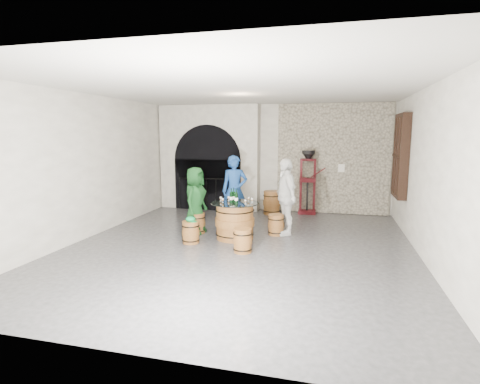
% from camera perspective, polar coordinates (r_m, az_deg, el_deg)
% --- Properties ---
extents(ground, '(8.00, 8.00, 0.00)m').
position_cam_1_polar(ground, '(7.84, -0.07, -8.36)').
color(ground, '#313134').
rests_on(ground, ground).
extents(wall_back, '(8.00, 0.00, 8.00)m').
position_cam_1_polar(wall_back, '(11.44, 4.87, 5.19)').
color(wall_back, silver).
rests_on(wall_back, ground).
extents(wall_front, '(8.00, 0.00, 8.00)m').
position_cam_1_polar(wall_front, '(3.82, -15.00, -2.32)').
color(wall_front, silver).
rests_on(wall_front, ground).
extents(wall_left, '(0.00, 8.00, 8.00)m').
position_cam_1_polar(wall_left, '(9.05, -22.15, 3.62)').
color(wall_left, silver).
rests_on(wall_left, ground).
extents(wall_right, '(0.00, 8.00, 8.00)m').
position_cam_1_polar(wall_right, '(7.49, 26.90, 2.37)').
color(wall_right, silver).
rests_on(wall_right, ground).
extents(ceiling, '(8.00, 8.00, 0.00)m').
position_cam_1_polar(ceiling, '(7.55, -0.08, 15.54)').
color(ceiling, beige).
rests_on(ceiling, wall_back).
extents(stone_facing_panel, '(3.20, 0.12, 3.18)m').
position_cam_1_polar(stone_facing_panel, '(11.23, 13.96, 4.90)').
color(stone_facing_panel, tan).
rests_on(stone_facing_panel, ground).
extents(arched_opening, '(3.10, 0.60, 3.19)m').
position_cam_1_polar(arched_opening, '(11.64, -4.65, 5.17)').
color(arched_opening, silver).
rests_on(arched_opening, ground).
extents(shuttered_window, '(0.23, 1.10, 2.00)m').
position_cam_1_polar(shuttered_window, '(9.80, 23.25, 5.08)').
color(shuttered_window, black).
rests_on(shuttered_window, wall_right).
extents(barrel_table, '(1.06, 1.06, 0.82)m').
position_cam_1_polar(barrel_table, '(8.36, -0.79, -4.41)').
color(barrel_table, brown).
rests_on(barrel_table, ground).
extents(barrel_stool_left, '(0.39, 0.39, 0.48)m').
position_cam_1_polar(barrel_stool_left, '(8.90, -6.51, -4.75)').
color(barrel_stool_left, brown).
rests_on(barrel_stool_left, ground).
extents(barrel_stool_far, '(0.39, 0.39, 0.48)m').
position_cam_1_polar(barrel_stool_far, '(9.37, -0.81, -4.01)').
color(barrel_stool_far, brown).
rests_on(barrel_stool_far, ground).
extents(barrel_stool_right, '(0.39, 0.39, 0.48)m').
position_cam_1_polar(barrel_stool_right, '(8.74, 5.52, -4.99)').
color(barrel_stool_right, brown).
rests_on(barrel_stool_right, ground).
extents(barrel_stool_near_right, '(0.39, 0.39, 0.48)m').
position_cam_1_polar(barrel_stool_near_right, '(7.44, 0.41, -7.42)').
color(barrel_stool_near_right, brown).
rests_on(barrel_stool_near_right, ground).
extents(barrel_stool_near_left, '(0.39, 0.39, 0.48)m').
position_cam_1_polar(barrel_stool_near_left, '(8.13, -7.52, -6.09)').
color(barrel_stool_near_left, brown).
rests_on(barrel_stool_near_left, ground).
extents(green_cap, '(0.25, 0.20, 0.11)m').
position_cam_1_polar(green_cap, '(8.05, -7.54, -4.14)').
color(green_cap, '#0B813F').
rests_on(green_cap, barrel_stool_near_left).
extents(person_green, '(0.57, 0.81, 1.57)m').
position_cam_1_polar(person_green, '(8.82, -6.83, -1.27)').
color(person_green, '#103915').
rests_on(person_green, ground).
extents(person_blue, '(0.76, 0.64, 1.79)m').
position_cam_1_polar(person_blue, '(9.49, -0.82, 0.20)').
color(person_blue, navy).
rests_on(person_blue, ground).
extents(person_white, '(0.85, 1.12, 1.78)m').
position_cam_1_polar(person_white, '(8.71, 6.97, -0.70)').
color(person_white, silver).
rests_on(person_white, ground).
extents(wine_bottle_left, '(0.08, 0.08, 0.32)m').
position_cam_1_polar(wine_bottle_left, '(8.24, -1.34, -0.75)').
color(wine_bottle_left, black).
rests_on(wine_bottle_left, barrel_table).
extents(wine_bottle_center, '(0.08, 0.08, 0.32)m').
position_cam_1_polar(wine_bottle_center, '(8.12, -0.57, -0.89)').
color(wine_bottle_center, black).
rests_on(wine_bottle_center, barrel_table).
extents(wine_bottle_right, '(0.08, 0.08, 0.32)m').
position_cam_1_polar(wine_bottle_right, '(8.32, -0.96, -0.66)').
color(wine_bottle_right, black).
rests_on(wine_bottle_right, barrel_table).
extents(tasting_glass_a, '(0.05, 0.05, 0.10)m').
position_cam_1_polar(tasting_glass_a, '(8.28, -2.66, -1.28)').
color(tasting_glass_a, '#B56923').
rests_on(tasting_glass_a, barrel_table).
extents(tasting_glass_b, '(0.05, 0.05, 0.10)m').
position_cam_1_polar(tasting_glass_b, '(8.30, 1.85, -1.26)').
color(tasting_glass_b, '#B56923').
rests_on(tasting_glass_b, barrel_table).
extents(tasting_glass_c, '(0.05, 0.05, 0.10)m').
position_cam_1_polar(tasting_glass_c, '(8.53, -1.74, -0.98)').
color(tasting_glass_c, '#B56923').
rests_on(tasting_glass_c, barrel_table).
extents(tasting_glass_d, '(0.05, 0.05, 0.10)m').
position_cam_1_polar(tasting_glass_d, '(8.42, 1.31, -1.11)').
color(tasting_glass_d, '#B56923').
rests_on(tasting_glass_d, barrel_table).
extents(tasting_glass_e, '(0.05, 0.05, 0.10)m').
position_cam_1_polar(tasting_glass_e, '(8.09, 0.83, -1.51)').
color(tasting_glass_e, '#B56923').
rests_on(tasting_glass_e, barrel_table).
extents(tasting_glass_f, '(0.05, 0.05, 0.10)m').
position_cam_1_polar(tasting_glass_f, '(8.48, -2.94, -1.05)').
color(tasting_glass_f, '#B56923').
rests_on(tasting_glass_f, barrel_table).
extents(side_barrel, '(0.51, 0.51, 0.68)m').
position_cam_1_polar(side_barrel, '(10.95, 4.85, -1.63)').
color(side_barrel, brown).
rests_on(side_barrel, ground).
extents(corking_press, '(0.77, 0.43, 1.85)m').
position_cam_1_polar(corking_press, '(11.06, 10.29, 2.23)').
color(corking_press, '#4F0D14').
rests_on(corking_press, ground).
extents(control_box, '(0.18, 0.10, 0.22)m').
position_cam_1_polar(control_box, '(11.17, 15.19, 3.54)').
color(control_box, silver).
rests_on(control_box, wall_back).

